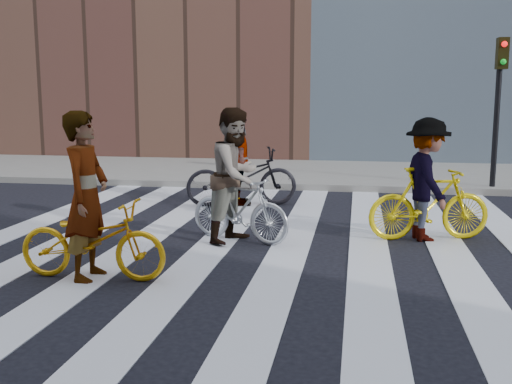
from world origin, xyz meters
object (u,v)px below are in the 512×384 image
(bike_silver_mid, at_px, (239,209))
(bike_yellow_right, at_px, (429,204))
(rider_rear, at_px, (239,160))
(bike_dark_rear, at_px, (242,177))
(rider_right, at_px, (427,180))
(rider_mid, at_px, (236,175))
(bike_yellow_left, at_px, (92,240))
(traffic_signal, at_px, (499,88))
(rider_left, at_px, (86,196))

(bike_silver_mid, distance_m, bike_yellow_right, 2.82)
(rider_rear, bearing_deg, bike_yellow_right, -142.66)
(bike_dark_rear, relative_size, rider_right, 1.18)
(rider_mid, bearing_deg, bike_dark_rear, 30.75)
(rider_right, bearing_deg, rider_mid, 88.12)
(bike_yellow_left, xyz_separation_m, rider_rear, (0.78, 4.90, 0.43))
(traffic_signal, bearing_deg, rider_left, -129.86)
(bike_yellow_right, distance_m, rider_left, 4.94)
(traffic_signal, xyz_separation_m, bike_silver_mid, (-4.63, -5.15, -1.79))
(rider_left, distance_m, rider_mid, 2.47)
(bike_silver_mid, xyz_separation_m, bike_yellow_right, (2.76, 0.56, 0.05))
(rider_rear, bearing_deg, rider_mid, 171.93)
(rider_mid, height_order, rider_rear, rider_mid)
(rider_right, bearing_deg, bike_yellow_right, -103.43)
(traffic_signal, distance_m, rider_right, 5.16)
(bike_yellow_right, height_order, bike_dark_rear, bike_dark_rear)
(bike_silver_mid, bearing_deg, bike_yellow_right, -57.03)
(bike_silver_mid, height_order, rider_rear, rider_rear)
(rider_rear, bearing_deg, bike_dark_rear, -108.39)
(traffic_signal, relative_size, bike_silver_mid, 2.02)
(rider_left, relative_size, rider_right, 1.08)
(rider_right, bearing_deg, traffic_signal, -36.17)
(bike_silver_mid, distance_m, bike_dark_rear, 2.88)
(bike_yellow_left, relative_size, rider_right, 0.98)
(traffic_signal, height_order, bike_yellow_right, traffic_signal)
(bike_dark_rear, bearing_deg, rider_mid, 170.95)
(rider_mid, relative_size, rider_right, 1.08)
(traffic_signal, relative_size, bike_yellow_left, 1.86)
(bike_silver_mid, bearing_deg, rider_rear, 32.71)
(bike_silver_mid, relative_size, rider_mid, 0.84)
(traffic_signal, relative_size, bike_yellow_right, 1.83)
(traffic_signal, xyz_separation_m, rider_left, (-6.03, -7.22, -1.29))
(bike_silver_mid, height_order, rider_right, rider_right)
(rider_mid, bearing_deg, bike_silver_mid, -68.59)
(traffic_signal, distance_m, rider_mid, 7.08)
(rider_right, bearing_deg, rider_rear, 41.89)
(bike_dark_rear, distance_m, rider_right, 3.96)
(bike_dark_rear, distance_m, rider_left, 5.00)
(bike_dark_rear, height_order, rider_mid, rider_mid)
(rider_left, height_order, rider_rear, rider_left)
(bike_silver_mid, bearing_deg, rider_mid, 111.41)
(bike_dark_rear, height_order, rider_right, rider_right)
(rider_left, bearing_deg, traffic_signal, -39.89)
(traffic_signal, xyz_separation_m, rider_mid, (-4.68, -5.15, -1.30))
(rider_mid, bearing_deg, rider_rear, 31.73)
(bike_silver_mid, xyz_separation_m, rider_mid, (-0.05, 0.00, 0.49))
(traffic_signal, distance_m, bike_yellow_right, 5.25)
(bike_silver_mid, relative_size, rider_right, 0.90)
(bike_yellow_right, relative_size, rider_left, 0.92)
(bike_silver_mid, bearing_deg, bike_yellow_left, 168.38)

